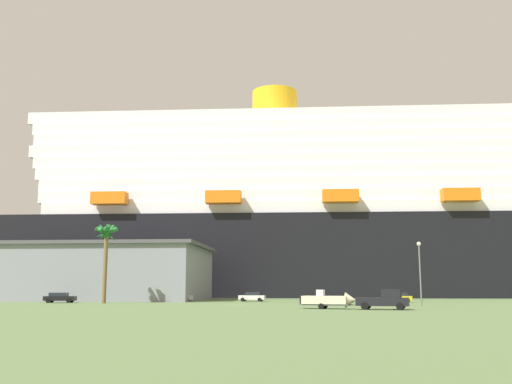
# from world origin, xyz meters

# --- Properties ---
(ground_plane) EXTENTS (600.00, 600.00, 0.00)m
(ground_plane) POSITION_xyz_m (0.00, 30.00, 0.00)
(ground_plane) COLOR #567042
(cruise_ship) EXTENTS (226.54, 46.75, 61.13)m
(cruise_ship) POSITION_xyz_m (24.16, 66.30, 18.16)
(cruise_ship) COLOR black
(cruise_ship) RESTS_ON ground_plane
(terminal_building) EXTENTS (48.18, 29.71, 10.28)m
(terminal_building) POSITION_xyz_m (-33.94, 25.70, 5.16)
(terminal_building) COLOR gray
(terminal_building) RESTS_ON ground_plane
(pickup_truck) EXTENTS (5.89, 3.17, 2.20)m
(pickup_truck) POSITION_xyz_m (18.75, -14.02, 1.04)
(pickup_truck) COLOR black
(pickup_truck) RESTS_ON ground_plane
(small_boat_on_trailer) EXTENTS (7.05, 3.02, 2.15)m
(small_boat_on_trailer) POSITION_xyz_m (12.88, -12.79, 0.97)
(small_boat_on_trailer) COLOR #595960
(small_boat_on_trailer) RESTS_ON ground_plane
(palm_tree) EXTENTS (3.69, 3.62, 12.08)m
(palm_tree) POSITION_xyz_m (-21.47, 5.64, 9.46)
(palm_tree) COLOR brown
(palm_tree) RESTS_ON ground_plane
(street_lamp) EXTENTS (0.56, 0.56, 8.47)m
(street_lamp) POSITION_xyz_m (24.80, 0.52, 5.48)
(street_lamp) COLOR slate
(street_lamp) RESTS_ON ground_plane
(parked_car_white_van) EXTENTS (4.55, 2.29, 1.58)m
(parked_car_white_van) POSITION_xyz_m (-0.61, 19.98, 0.83)
(parked_car_white_van) COLOR white
(parked_car_white_van) RESTS_ON ground_plane
(parked_car_black_coupe) EXTENTS (5.01, 2.78, 1.58)m
(parked_car_black_coupe) POSITION_xyz_m (-29.48, 7.46, 0.84)
(parked_car_black_coupe) COLOR black
(parked_car_black_coupe) RESTS_ON ground_plane
(parked_car_yellow_taxi) EXTENTS (4.55, 2.52, 1.58)m
(parked_car_yellow_taxi) POSITION_xyz_m (23.36, 15.74, 0.83)
(parked_car_yellow_taxi) COLOR yellow
(parked_car_yellow_taxi) RESTS_ON ground_plane
(parked_car_silver_sedan) EXTENTS (4.42, 2.09, 1.58)m
(parked_car_silver_sedan) POSITION_xyz_m (-12.77, 16.94, 0.83)
(parked_car_silver_sedan) COLOR silver
(parked_car_silver_sedan) RESTS_ON ground_plane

